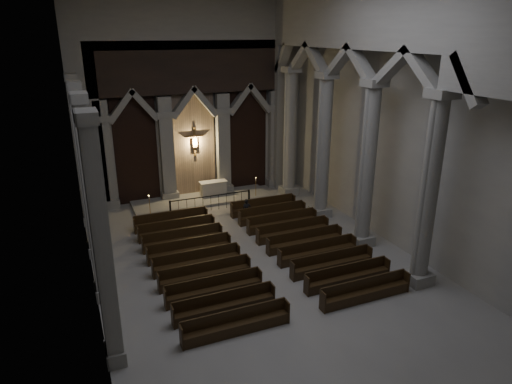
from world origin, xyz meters
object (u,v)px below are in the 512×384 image
pews (253,252)px  worshipper (247,210)px  candle_stand_left (150,211)px  altar (213,188)px  candle_stand_right (256,192)px  altar_rail (211,200)px

pews → worshipper: size_ratio=8.05×
worshipper → candle_stand_left: bearing=168.3°
altar → worshipper: bearing=-84.0°
candle_stand_right → worshipper: (-1.91, -3.24, 0.27)m
altar_rail → worshipper: size_ratio=3.82×
altar_rail → candle_stand_left: (-3.48, 0.44, -0.28)m
altar → pews: size_ratio=0.17×
altar_rail → candle_stand_left: size_ratio=3.77×
candle_stand_left → candle_stand_right: (6.73, 0.51, 0.02)m
altar_rail → worshipper: bearing=-59.5°
altar → altar_rail: (-0.87, -2.24, 0.05)m
altar_rail → candle_stand_left: 3.51m
pews → worshipper: worshipper is taller
candle_stand_right → pews: bearing=-113.7°
pews → worshipper: (1.35, 4.16, 0.36)m
pews → altar_rail: bearing=90.0°
candle_stand_left → pews: 7.72m
candle_stand_left → candle_stand_right: bearing=4.3°
altar_rail → worshipper: (1.35, -2.29, 0.00)m
candle_stand_right → worshipper: candle_stand_right is taller
altar_rail → candle_stand_right: bearing=16.2°
altar_rail → pews: (-0.00, -6.46, -0.35)m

